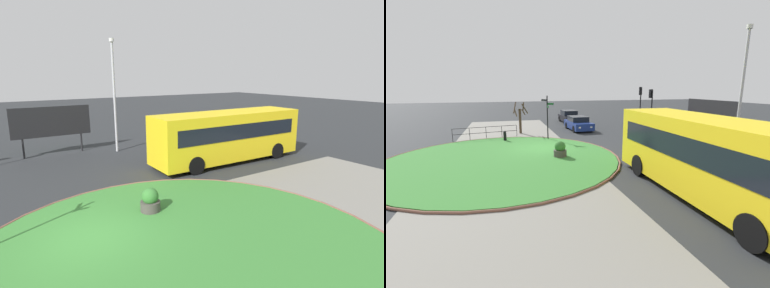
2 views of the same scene
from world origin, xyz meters
The scene contains 16 objects.
ground centered at (0.00, 0.00, 0.00)m, with size 120.00×120.00×0.00m, color #282B2D.
sidewalk_paving centered at (0.00, -1.97, 0.01)m, with size 32.00×8.06×0.02m, color gray.
grass_island centered at (2.15, -2.51, 0.05)m, with size 13.27×13.27×0.10m, color #387A33.
grass_kerb_ring centered at (2.15, -2.51, 0.06)m, with size 13.58×13.58×0.11m, color brown.
signpost_directional centered at (-3.04, 0.99, 2.03)m, with size 1.15×0.85×3.50m.
bollard_foreground centered at (-3.26, -2.32, 0.43)m, with size 0.23×0.23×0.85m.
railing_grass_edge centered at (-4.62, -3.76, 0.66)m, with size 0.94×4.90×1.02m.
bus_yellow centered at (9.82, 4.88, 1.64)m, with size 9.69×2.69×3.04m.
car_near_lane centered at (-12.89, 5.17, 0.66)m, with size 4.36×1.93×1.43m.
car_far_lane centered at (-7.18, 4.69, 0.63)m, with size 4.19×2.03×1.33m.
traffic_light_near centered at (-6.36, 10.86, 3.02)m, with size 0.48×0.32×4.14m.
traffic_light_far centered at (-4.18, 10.76, 2.87)m, with size 0.49×0.30×3.93m.
lamppost_tall centered at (5.07, 11.11, 4.06)m, with size 0.32×0.32×7.54m.
billboard_left centered at (1.24, 12.56, 2.18)m, with size 4.93×0.16×3.21m.
planter_near_signpost centered at (2.57, 0.79, 0.47)m, with size 0.77×0.77×1.03m.
street_tree_bare centered at (-6.64, -0.90, 1.47)m, with size 1.34×1.36×2.84m.
Camera 2 is at (17.61, -2.33, 4.17)m, focal length 24.78 mm.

